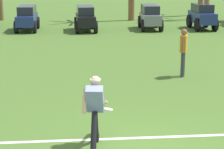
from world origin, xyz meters
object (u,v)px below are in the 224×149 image
at_px(parked_car_slot_c, 150,16).
at_px(frisbee_in_flight, 107,109).
at_px(frisbee_thrower, 95,107).
at_px(parked_car_slot_a, 27,17).
at_px(parked_car_slot_b, 85,18).
at_px(teammate_near_sideline, 183,48).
at_px(parked_car_slot_d, 202,16).

bearing_deg(parked_car_slot_c, frisbee_in_flight, -101.88).
distance_m(frisbee_thrower, frisbee_in_flight, 0.66).
xyz_separation_m(parked_car_slot_a, parked_car_slot_c, (6.75, 0.07, 0.00)).
xyz_separation_m(parked_car_slot_b, parked_car_slot_c, (3.59, 0.36, 0.00)).
xyz_separation_m(frisbee_thrower, teammate_near_sideline, (2.99, 5.32, 0.14)).
xyz_separation_m(teammate_near_sideline, parked_car_slot_c, (0.48, 10.40, -0.22)).
xyz_separation_m(frisbee_thrower, parked_car_slot_d, (6.36, 15.61, -0.05)).
xyz_separation_m(frisbee_thrower, frisbee_in_flight, (0.27, 0.55, -0.23)).
distance_m(frisbee_thrower, parked_car_slot_a, 15.99).
distance_m(parked_car_slot_a, parked_car_slot_d, 9.64).
bearing_deg(teammate_near_sideline, frisbee_thrower, -119.29).
bearing_deg(teammate_near_sideline, parked_car_slot_d, 71.85).
relative_size(parked_car_slot_a, parked_car_slot_c, 0.99).
height_order(frisbee_in_flight, teammate_near_sideline, teammate_near_sideline).
bearing_deg(parked_car_slot_d, parked_car_slot_c, 177.77).
distance_m(teammate_near_sideline, parked_car_slot_c, 10.42).
height_order(teammate_near_sideline, parked_car_slot_b, teammate_near_sideline).
bearing_deg(parked_car_slot_c, frisbee_thrower, -102.43).
height_order(frisbee_in_flight, parked_car_slot_a, parked_car_slot_a).
distance_m(frisbee_thrower, parked_car_slot_b, 15.37).
xyz_separation_m(frisbee_in_flight, parked_car_slot_b, (-0.40, 14.81, 0.16)).
bearing_deg(frisbee_thrower, parked_car_slot_a, 101.84).
relative_size(frisbee_in_flight, parked_car_slot_d, 0.15).
bearing_deg(teammate_near_sideline, parked_car_slot_a, 121.25).
relative_size(frisbee_in_flight, teammate_near_sideline, 0.22).
height_order(teammate_near_sideline, parked_car_slot_a, teammate_near_sideline).
bearing_deg(parked_car_slot_b, frisbee_thrower, -89.55).
bearing_deg(parked_car_slot_b, parked_car_slot_c, 5.72).
bearing_deg(parked_car_slot_c, parked_car_slot_a, -179.39).
distance_m(teammate_near_sideline, parked_car_slot_b, 10.52).
distance_m(parked_car_slot_a, parked_car_slot_c, 6.75).
distance_m(frisbee_in_flight, parked_car_slot_d, 16.24).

